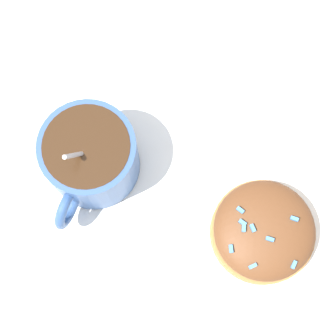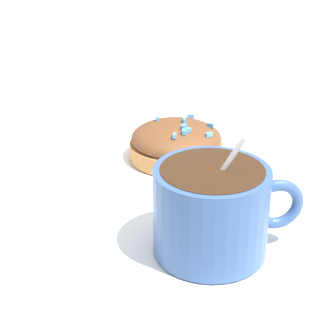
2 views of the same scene
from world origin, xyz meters
TOP-DOWN VIEW (x-y plane):
  - ground_plane at (0.00, 0.00)m, footprint 3.00×3.00m
  - paper_napkin at (0.00, 0.00)m, footprint 0.32×0.29m
  - coffee_cup at (-0.09, -0.00)m, footprint 0.09×0.11m
  - frosted_pastry at (0.09, -0.01)m, footprint 0.10×0.10m

SIDE VIEW (x-z plane):
  - ground_plane at x=0.00m, z-range 0.00..0.00m
  - paper_napkin at x=0.00m, z-range 0.00..0.00m
  - frosted_pastry at x=0.09m, z-range 0.00..0.04m
  - coffee_cup at x=-0.09m, z-range -0.01..0.09m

